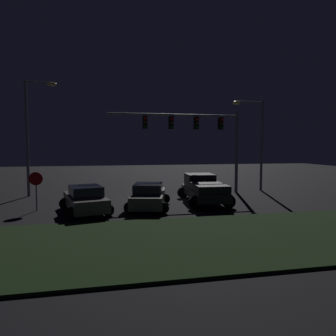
# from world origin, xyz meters

# --- Properties ---
(ground_plane) EXTENTS (80.00, 80.00, 0.00)m
(ground_plane) POSITION_xyz_m (0.00, 0.00, 0.00)
(ground_plane) COLOR black
(grass_median) EXTENTS (21.54, 6.85, 0.10)m
(grass_median) POSITION_xyz_m (0.00, -8.93, 0.05)
(grass_median) COLOR black
(grass_median) RESTS_ON ground_plane
(pickup_truck) EXTENTS (3.11, 5.52, 1.80)m
(pickup_truck) POSITION_xyz_m (2.95, -1.22, 1.00)
(pickup_truck) COLOR black
(pickup_truck) RESTS_ON ground_plane
(car_sedan) EXTENTS (3.16, 4.71, 1.51)m
(car_sedan) POSITION_xyz_m (-4.47, -2.85, 0.74)
(car_sedan) COLOR #514C47
(car_sedan) RESTS_ON ground_plane
(car_sedan_far) EXTENTS (3.10, 4.69, 1.51)m
(car_sedan_far) POSITION_xyz_m (-0.85, -2.46, 0.74)
(car_sedan_far) COLOR #514C47
(car_sedan_far) RESTS_ON ground_plane
(traffic_signal_gantry) EXTENTS (10.32, 0.56, 6.50)m
(traffic_signal_gantry) POSITION_xyz_m (3.60, 2.51, 5.03)
(traffic_signal_gantry) COLOR slate
(traffic_signal_gantry) RESTS_ON ground_plane
(street_lamp_left) EXTENTS (2.27, 0.44, 8.52)m
(street_lamp_left) POSITION_xyz_m (-8.57, 3.66, 5.30)
(street_lamp_left) COLOR slate
(street_lamp_left) RESTS_ON ground_plane
(street_lamp_right) EXTENTS (2.77, 0.44, 7.51)m
(street_lamp_right) POSITION_xyz_m (8.86, 3.07, 4.79)
(street_lamp_right) COLOR slate
(street_lamp_right) RESTS_ON ground_plane
(stop_sign) EXTENTS (0.76, 0.08, 2.23)m
(stop_sign) POSITION_xyz_m (-7.25, -1.82, 1.56)
(stop_sign) COLOR slate
(stop_sign) RESTS_ON ground_plane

